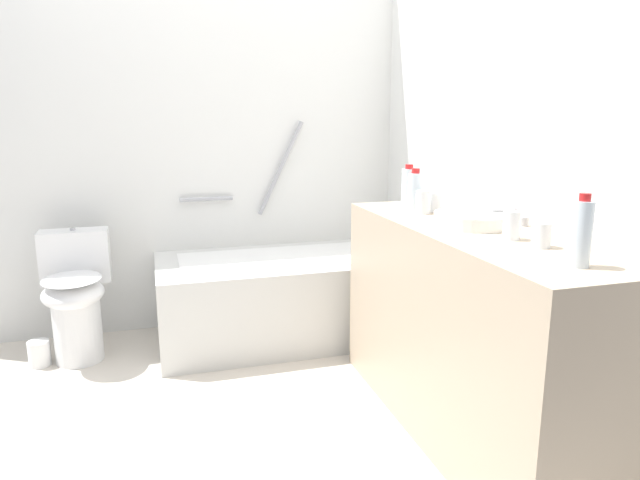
# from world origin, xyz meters

# --- Properties ---
(ground_plane) EXTENTS (3.63, 3.63, 0.00)m
(ground_plane) POSITION_xyz_m (0.00, 0.00, 0.00)
(ground_plane) COLOR beige
(wall_back_tiled) EXTENTS (3.03, 0.10, 2.30)m
(wall_back_tiled) POSITION_xyz_m (0.00, 1.23, 1.15)
(wall_back_tiled) COLOR silver
(wall_back_tiled) RESTS_ON ground_plane
(wall_right_mirror) EXTENTS (0.10, 2.77, 2.30)m
(wall_right_mirror) POSITION_xyz_m (1.37, 0.00, 1.15)
(wall_right_mirror) COLOR silver
(wall_right_mirror) RESTS_ON ground_plane
(bathtub) EXTENTS (1.45, 0.74, 1.27)m
(bathtub) POSITION_xyz_m (0.51, 0.82, 0.26)
(bathtub) COLOR silver
(bathtub) RESTS_ON ground_plane
(toilet) EXTENTS (0.36, 0.50, 0.70)m
(toilet) POSITION_xyz_m (-0.63, 0.84, 0.36)
(toilet) COLOR white
(toilet) RESTS_ON ground_plane
(vanity_counter) EXTENTS (0.56, 1.52, 0.86)m
(vanity_counter) POSITION_xyz_m (1.04, -0.40, 0.43)
(vanity_counter) COLOR tan
(vanity_counter) RESTS_ON ground_plane
(sink_basin) EXTENTS (0.31, 0.31, 0.05)m
(sink_basin) POSITION_xyz_m (1.02, -0.35, 0.89)
(sink_basin) COLOR white
(sink_basin) RESTS_ON vanity_counter
(sink_faucet) EXTENTS (0.13, 0.15, 0.07)m
(sink_faucet) POSITION_xyz_m (1.20, -0.35, 0.90)
(sink_faucet) COLOR #AFAFB4
(sink_faucet) RESTS_ON vanity_counter
(water_bottle_0) EXTENTS (0.07, 0.07, 0.19)m
(water_bottle_0) POSITION_xyz_m (0.98, 0.09, 0.95)
(water_bottle_0) COLOR silver
(water_bottle_0) RESTS_ON vanity_counter
(water_bottle_1) EXTENTS (0.07, 0.07, 0.20)m
(water_bottle_1) POSITION_xyz_m (1.02, 0.24, 0.96)
(water_bottle_1) COLOR silver
(water_bottle_1) RESTS_ON vanity_counter
(water_bottle_2) EXTENTS (0.06, 0.06, 0.22)m
(water_bottle_2) POSITION_xyz_m (0.98, -0.99, 0.96)
(water_bottle_2) COLOR silver
(water_bottle_2) RESTS_ON vanity_counter
(drinking_glass_0) EXTENTS (0.07, 0.07, 0.10)m
(drinking_glass_0) POSITION_xyz_m (0.97, -0.02, 0.92)
(drinking_glass_0) COLOR white
(drinking_glass_0) RESTS_ON vanity_counter
(drinking_glass_1) EXTENTS (0.06, 0.06, 0.10)m
(drinking_glass_1) POSITION_xyz_m (1.02, -0.61, 0.92)
(drinking_glass_1) COLOR white
(drinking_glass_1) RESTS_ON vanity_counter
(drinking_glass_2) EXTENTS (0.07, 0.07, 0.09)m
(drinking_glass_2) POSITION_xyz_m (1.04, 0.02, 0.91)
(drinking_glass_2) COLOR white
(drinking_glass_2) RESTS_ON vanity_counter
(drinking_glass_3) EXTENTS (0.06, 0.06, 0.08)m
(drinking_glass_3) POSITION_xyz_m (1.04, -0.75, 0.91)
(drinking_glass_3) COLOR white
(drinking_glass_3) RESTS_ON vanity_counter
(toilet_paper_roll) EXTENTS (0.11, 0.11, 0.14)m
(toilet_paper_roll) POSITION_xyz_m (-0.83, 0.79, 0.07)
(toilet_paper_roll) COLOR white
(toilet_paper_roll) RESTS_ON ground_plane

